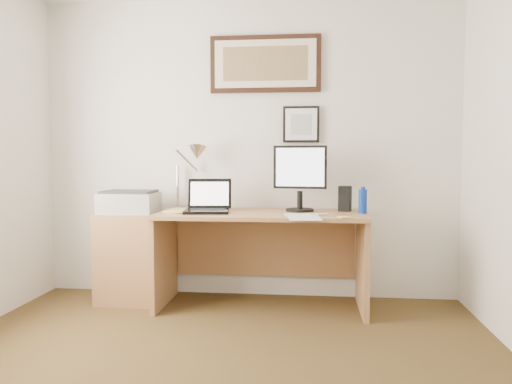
# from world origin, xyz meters

# --- Properties ---
(wall_back) EXTENTS (3.50, 0.02, 2.50)m
(wall_back) POSITION_xyz_m (0.00, 2.00, 1.25)
(wall_back) COLOR silver
(wall_back) RESTS_ON ground
(side_cabinet) EXTENTS (0.50, 0.40, 0.73)m
(side_cabinet) POSITION_xyz_m (-0.92, 1.68, 0.36)
(side_cabinet) COLOR #95673E
(side_cabinet) RESTS_ON floor
(water_bottle) EXTENTS (0.06, 0.06, 0.18)m
(water_bottle) POSITION_xyz_m (0.93, 1.64, 0.84)
(water_bottle) COLOR #0B2D97
(water_bottle) RESTS_ON desk
(bottle_cap) EXTENTS (0.03, 0.03, 0.02)m
(bottle_cap) POSITION_xyz_m (0.93, 1.64, 0.94)
(bottle_cap) COLOR #0B2D97
(bottle_cap) RESTS_ON water_bottle
(speaker) EXTENTS (0.11, 0.10, 0.20)m
(speaker) POSITION_xyz_m (0.80, 1.78, 0.85)
(speaker) COLOR black
(speaker) RESTS_ON desk
(paper_sheet_a) EXTENTS (0.26, 0.34, 0.00)m
(paper_sheet_a) POSITION_xyz_m (0.49, 1.31, 0.75)
(paper_sheet_a) COLOR white
(paper_sheet_a) RESTS_ON desk
(paper_sheet_b) EXTENTS (0.25, 0.32, 0.00)m
(paper_sheet_b) POSITION_xyz_m (0.45, 1.41, 0.75)
(paper_sheet_b) COLOR white
(paper_sheet_b) RESTS_ON desk
(sticky_pad) EXTENTS (0.10, 0.10, 0.01)m
(sticky_pad) POSITION_xyz_m (0.77, 1.32, 0.76)
(sticky_pad) COLOR #DBC867
(sticky_pad) RESTS_ON desk
(marker_pen) EXTENTS (0.14, 0.06, 0.02)m
(marker_pen) POSITION_xyz_m (0.59, 1.47, 0.76)
(marker_pen) COLOR white
(marker_pen) RESTS_ON desk
(book) EXTENTS (0.21, 0.27, 0.02)m
(book) POSITION_xyz_m (-0.58, 1.61, 0.76)
(book) COLOR #C0BD5A
(book) RESTS_ON desk
(desk) EXTENTS (1.60, 0.70, 0.75)m
(desk) POSITION_xyz_m (0.15, 1.72, 0.51)
(desk) COLOR #95673E
(desk) RESTS_ON floor
(laptop) EXTENTS (0.37, 0.33, 0.26)m
(laptop) POSITION_xyz_m (-0.26, 1.59, 0.81)
(laptop) COLOR black
(laptop) RESTS_ON desk
(lcd_monitor) EXTENTS (0.42, 0.22, 0.52)m
(lcd_monitor) POSITION_xyz_m (0.45, 1.74, 1.04)
(lcd_monitor) COLOR black
(lcd_monitor) RESTS_ON desk
(printer) EXTENTS (0.44, 0.34, 0.18)m
(printer) POSITION_xyz_m (-0.93, 1.68, 0.82)
(printer) COLOR #A2A2A5
(printer) RESTS_ON side_cabinet
(desk_lamp) EXTENTS (0.29, 0.27, 0.53)m
(desk_lamp) POSITION_xyz_m (-0.41, 1.81, 1.19)
(desk_lamp) COLOR white
(desk_lamp) RESTS_ON desk
(picture_large) EXTENTS (0.92, 0.04, 0.47)m
(picture_large) POSITION_xyz_m (0.15, 1.97, 1.95)
(picture_large) COLOR black
(picture_large) RESTS_ON wall_back
(picture_small) EXTENTS (0.30, 0.03, 0.30)m
(picture_small) POSITION_xyz_m (0.45, 1.97, 1.45)
(picture_small) COLOR black
(picture_small) RESTS_ON wall_back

